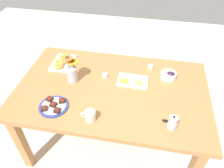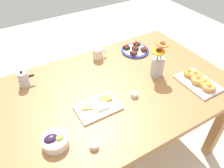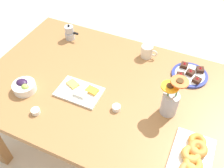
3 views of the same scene
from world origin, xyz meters
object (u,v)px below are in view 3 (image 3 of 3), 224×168
object	(u,v)px
croissant_platter	(193,156)
jam_cup_honey	(36,111)
dessert_plate	(190,74)
dining_table	(112,98)
moka_pot	(70,33)
flower_vase	(170,102)
coffee_mug	(147,51)
cheese_platter	(80,92)
grape_bowl	(24,86)
jam_cup_berry	(116,108)

from	to	relation	value
croissant_platter	jam_cup_honey	bearing A→B (deg)	-174.22
croissant_platter	dessert_plate	distance (m)	0.57
dining_table	moka_pot	size ratio (longest dim) A/B	13.45
jam_cup_honey	dessert_plate	xyz separation A→B (m)	(0.70, 0.64, -0.00)
dessert_plate	flower_vase	distance (m)	0.34
coffee_mug	jam_cup_honey	distance (m)	0.81
flower_vase	dessert_plate	bearing A→B (deg)	81.75
moka_pot	coffee_mug	bearing A→B (deg)	3.97
dining_table	cheese_platter	size ratio (longest dim) A/B	6.15
grape_bowl	jam_cup_berry	distance (m)	0.56
cheese_platter	jam_cup_honey	size ratio (longest dim) A/B	5.42
jam_cup_honey	flower_vase	bearing A→B (deg)	25.24
jam_cup_honey	moka_pot	xyz separation A→B (m)	(-0.18, 0.66, 0.03)
jam_cup_berry	moka_pot	size ratio (longest dim) A/B	0.40
croissant_platter	jam_cup_honey	world-z (taller)	croissant_platter
jam_cup_berry	moka_pot	bearing A→B (deg)	141.19
moka_pot	dessert_plate	bearing A→B (deg)	-1.78
croissant_platter	grape_bowl	bearing A→B (deg)	178.29
croissant_platter	dessert_plate	size ratio (longest dim) A/B	1.27
coffee_mug	flower_vase	size ratio (longest dim) A/B	0.46
grape_bowl	jam_cup_berry	world-z (taller)	grape_bowl
grape_bowl	cheese_platter	world-z (taller)	grape_bowl
dining_table	coffee_mug	world-z (taller)	coffee_mug
croissant_platter	jam_cup_honey	distance (m)	0.84
flower_vase	moka_pot	xyz separation A→B (m)	(-0.83, 0.36, -0.04)
grape_bowl	jam_cup_berry	xyz separation A→B (m)	(0.55, 0.09, -0.01)
grape_bowl	jam_cup_honey	world-z (taller)	grape_bowl
dessert_plate	croissant_platter	bearing A→B (deg)	-76.49
moka_pot	grape_bowl	bearing A→B (deg)	-88.05
cheese_platter	croissant_platter	bearing A→B (deg)	-11.86
cheese_platter	jam_cup_honey	world-z (taller)	cheese_platter
cheese_platter	moka_pot	size ratio (longest dim) A/B	2.18
cheese_platter	dessert_plate	bearing A→B (deg)	36.26
dessert_plate	moka_pot	size ratio (longest dim) A/B	1.88
coffee_mug	cheese_platter	distance (m)	0.54
coffee_mug	jam_cup_berry	xyz separation A→B (m)	(-0.00, -0.50, -0.03)
cheese_platter	flower_vase	xyz separation A→B (m)	(0.51, 0.08, 0.08)
dining_table	moka_pot	world-z (taller)	moka_pot
grape_bowl	dessert_plate	world-z (taller)	grape_bowl
jam_cup_berry	cheese_platter	bearing A→B (deg)	174.28
grape_bowl	moka_pot	world-z (taller)	moka_pot
dining_table	croissant_platter	xyz separation A→B (m)	(0.53, -0.25, 0.11)
jam_cup_honey	dining_table	bearing A→B (deg)	47.90
coffee_mug	moka_pot	bearing A→B (deg)	-176.03
coffee_mug	moka_pot	distance (m)	0.58
grape_bowl	flower_vase	world-z (taller)	flower_vase
moka_pot	croissant_platter	bearing A→B (deg)	-29.74
coffee_mug	flower_vase	distance (m)	0.47
jam_cup_honey	moka_pot	size ratio (longest dim) A/B	0.40
coffee_mug	grape_bowl	xyz separation A→B (m)	(-0.56, -0.59, -0.01)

